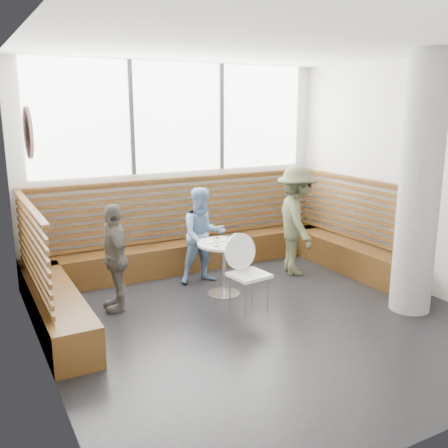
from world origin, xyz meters
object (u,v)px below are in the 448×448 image
cafe_table (224,258)px  adult_man (296,220)px  concrete_column (420,186)px  child_left (115,257)px  child_back (203,236)px  cafe_chair (246,266)px

cafe_table → adult_man: 1.48m
concrete_column → child_left: bearing=151.4°
cafe_table → child_back: size_ratio=0.53×
concrete_column → cafe_chair: concrete_column is taller
concrete_column → cafe_chair: bearing=151.5°
child_back → concrete_column: bearing=-43.8°
concrete_column → child_left: concrete_column is taller
concrete_column → child_back: bearing=130.7°
cafe_table → child_left: size_ratio=0.54×
concrete_column → cafe_chair: size_ratio=3.28×
adult_man → child_left: size_ratio=1.22×
cafe_table → cafe_chair: cafe_chair is taller
concrete_column → child_back: 3.02m
cafe_chair → adult_man: 1.67m
concrete_column → cafe_table: concrete_column is taller
cafe_table → adult_man: size_ratio=0.44×
child_left → child_back: bearing=111.2°
adult_man → child_left: (-2.86, -0.06, -0.15)m
cafe_table → child_left: (-1.44, 0.23, 0.15)m
cafe_chair → adult_man: adult_man is taller
child_back → child_left: bearing=-159.6°
adult_man → child_back: bearing=97.1°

